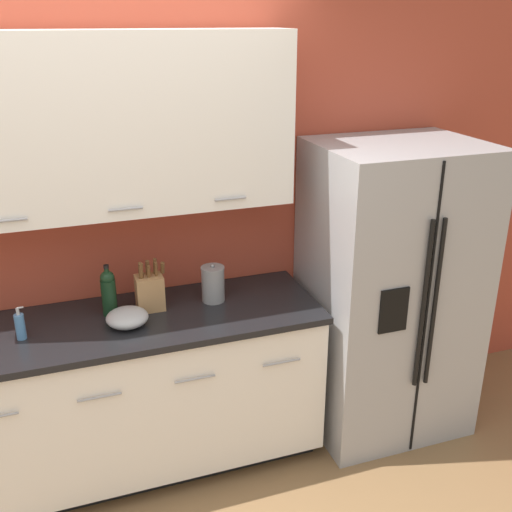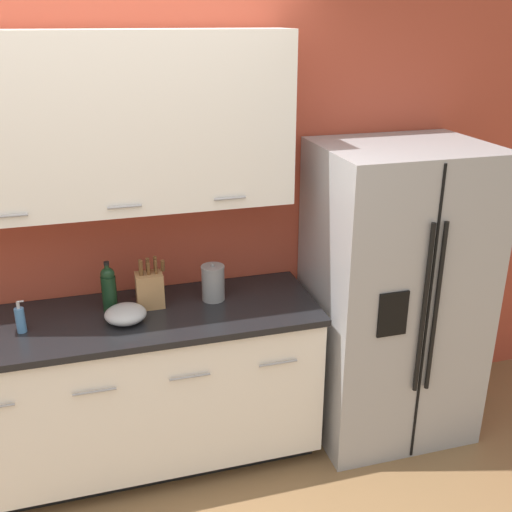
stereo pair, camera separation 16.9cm
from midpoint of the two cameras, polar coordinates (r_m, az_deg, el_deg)
wall_back at (r=3.18m, az=-14.17°, el=5.20°), size 10.00×0.39×2.60m
counter_unit at (r=3.33m, az=-9.54°, el=-12.34°), size 1.89×0.64×0.91m
refrigerator at (r=3.50m, az=14.25°, el=-3.60°), size 0.89×0.75×1.70m
knife_block at (r=3.14m, az=-8.57°, el=-3.11°), size 0.16×0.11×0.27m
wine_bottle at (r=3.12m, az=-12.34°, el=-3.01°), size 0.08×0.08×0.27m
soap_dispenser at (r=3.05m, az=-20.06°, el=-5.73°), size 0.05×0.05×0.16m
steel_canister at (r=3.18m, az=-2.59°, el=-2.58°), size 0.12×0.12×0.21m
mixing_bowl at (r=3.02m, az=-10.76°, el=-5.48°), size 0.21×0.21×0.08m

